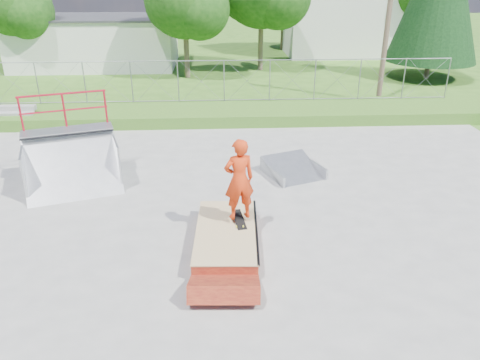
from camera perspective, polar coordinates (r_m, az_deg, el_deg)
The scene contains 15 objects.
ground at distance 11.48m, azimuth -0.61°, elevation -6.39°, with size 120.00×120.00×0.00m, color #34621C.
concrete_pad at distance 11.47m, azimuth -0.61°, elevation -6.31°, with size 20.00×16.00×0.04m, color gray.
grass_berm at distance 20.16m, azimuth -1.84°, elevation 8.17°, with size 24.00×3.00×0.50m, color #34621C.
grind_box at distance 10.86m, azimuth -1.65°, elevation -7.02°, with size 1.54×2.95×0.43m.
quarter_pipe at distance 14.11m, azimuth -20.07°, elevation 3.88°, with size 2.57×2.18×2.57m, color #A1A3A9, non-canonical shape.
flat_bank_ramp at distance 14.52m, azimuth 6.52°, elevation 1.36°, with size 1.52×1.62×0.47m, color #A1A3A9, non-canonical shape.
skateboard at distance 11.05m, azimuth -0.11°, elevation -4.88°, with size 0.22×0.80×0.02m, color black.
skater at distance 10.61m, azimuth -0.11°, elevation -0.31°, with size 0.71×0.46×1.94m, color red.
concrete_stairs at distance 20.97m, azimuth -25.87°, elevation 6.79°, with size 1.50×1.60×0.80m, color gray, non-canonical shape.
chain_link_fence at distance 20.84m, azimuth -1.95°, elevation 11.97°, with size 20.00×0.06×1.80m, color gray, non-canonical shape.
utility_building_flat at distance 33.04m, azimuth -17.03°, elevation 15.76°, with size 10.00×6.00×3.00m, color silver.
utility_pole at distance 23.32m, azimuth 17.69°, elevation 18.71°, with size 0.24×0.24×8.00m, color brown.
tree_left_near at distance 27.77m, azimuth -6.29°, elevation 20.87°, with size 4.76×4.48×6.65m.
tree_left_far at distance 31.86m, azimuth -25.43°, elevation 18.71°, with size 4.42×4.16×6.18m.
tree_back_mid at distance 38.20m, azimuth 5.73°, elevation 20.90°, with size 4.08×3.84×5.70m.
Camera 1 is at (-0.42, -9.85, 5.87)m, focal length 35.00 mm.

